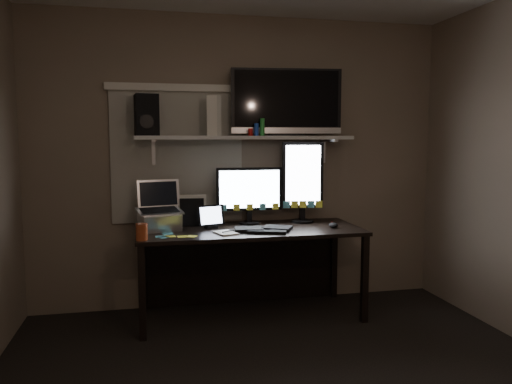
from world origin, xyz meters
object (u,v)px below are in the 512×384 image
object	(u,v)px
cup	(142,232)
tv	(286,103)
monitor_landscape	(249,195)
tablet	(211,217)
monitor_portrait	(303,182)
laptop	(159,206)
speaker	(146,115)
keyboard	(263,229)
desk	(247,247)
game_console	(214,116)
mouse	(333,225)

from	to	relation	value
cup	tv	world-z (taller)	tv
cup	tv	bearing A→B (deg)	22.36
monitor_landscape	tablet	size ratio (longest dim) A/B	2.54
monitor_landscape	monitor_portrait	bearing A→B (deg)	-0.78
tv	laptop	bearing A→B (deg)	-166.91
monitor_landscape	cup	distance (m)	1.05
tablet	speaker	distance (m)	0.97
keyboard	tv	bearing A→B (deg)	67.23
monitor_landscape	speaker	bearing A→B (deg)	-179.72
desk	laptop	bearing A→B (deg)	-176.29
tablet	monitor_portrait	bearing A→B (deg)	-8.28
game_console	speaker	world-z (taller)	speaker
tablet	speaker	world-z (taller)	speaker
cup	game_console	size ratio (longest dim) A/B	0.38
keyboard	cup	xyz separation A→B (m)	(-0.94, -0.18, 0.05)
monitor_portrait	keyboard	distance (m)	0.63
monitor_portrait	keyboard	bearing A→B (deg)	-135.80
monitor_portrait	game_console	distance (m)	0.95
cup	tv	size ratio (longest dim) A/B	0.13
desk	cup	world-z (taller)	cup
monitor_portrait	keyboard	size ratio (longest dim) A/B	1.55
keyboard	mouse	xyz separation A→B (m)	(0.60, 0.01, 0.01)
laptop	speaker	world-z (taller)	speaker
cup	game_console	bearing A→B (deg)	40.31
monitor_portrait	tablet	distance (m)	0.87
desk	mouse	bearing A→B (deg)	-17.89
desk	game_console	xyz separation A→B (m)	(-0.26, 0.08, 1.09)
monitor_landscape	laptop	size ratio (longest dim) A/B	1.46
monitor_landscape	tablet	distance (m)	0.41
keyboard	laptop	distance (m)	0.84
keyboard	laptop	size ratio (longest dim) A/B	1.19
speaker	mouse	bearing A→B (deg)	-18.20
monitor_landscape	mouse	distance (m)	0.75
speaker	desk	bearing A→B (deg)	-13.03
mouse	game_console	distance (m)	1.33
keyboard	monitor_portrait	bearing A→B (deg)	55.08
desk	monitor_portrait	xyz separation A→B (m)	(0.51, 0.09, 0.53)
monitor_portrait	cup	world-z (taller)	monitor_portrait
keyboard	speaker	bearing A→B (deg)	177.59
desk	tv	bearing A→B (deg)	12.31
laptop	speaker	xyz separation A→B (m)	(-0.08, 0.14, 0.72)
keyboard	tv	size ratio (longest dim) A/B	0.49
desk	laptop	size ratio (longest dim) A/B	4.64
monitor_portrait	tv	xyz separation A→B (m)	(-0.15, -0.01, 0.67)
laptop	desk	bearing A→B (deg)	-8.53
monitor_portrait	laptop	bearing A→B (deg)	-166.64
monitor_portrait	speaker	world-z (taller)	speaker
speaker	tablet	bearing A→B (deg)	-23.63
game_console	tablet	bearing A→B (deg)	-95.09
desk	game_console	size ratio (longest dim) A/B	5.63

